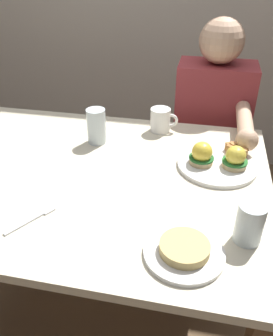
# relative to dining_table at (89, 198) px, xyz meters

# --- Properties ---
(ground_plane) EXTENTS (6.00, 6.00, 0.00)m
(ground_plane) POSITION_rel_dining_table_xyz_m (0.00, 0.00, -0.63)
(ground_plane) COLOR brown
(dining_table) EXTENTS (1.20, 0.90, 0.74)m
(dining_table) POSITION_rel_dining_table_xyz_m (0.00, 0.00, 0.00)
(dining_table) COLOR beige
(dining_table) RESTS_ON ground_plane
(eggs_benedict_plate) EXTENTS (0.27, 0.27, 0.09)m
(eggs_benedict_plate) POSITION_rel_dining_table_xyz_m (0.43, 0.13, 0.13)
(eggs_benedict_plate) COLOR white
(eggs_benedict_plate) RESTS_ON dining_table
(coffee_mug) EXTENTS (0.11, 0.08, 0.09)m
(coffee_mug) POSITION_rel_dining_table_xyz_m (0.19, 0.36, 0.16)
(coffee_mug) COLOR white
(coffee_mug) RESTS_ON dining_table
(fork) EXTENTS (0.10, 0.14, 0.00)m
(fork) POSITION_rel_dining_table_xyz_m (-0.07, -0.26, 0.11)
(fork) COLOR silver
(fork) RESTS_ON dining_table
(water_glass_near) EXTENTS (0.07, 0.07, 0.13)m
(water_glass_near) POSITION_rel_dining_table_xyz_m (-0.03, 0.21, 0.17)
(water_glass_near) COLOR silver
(water_glass_near) RESTS_ON dining_table
(water_glass_far) EXTENTS (0.07, 0.07, 0.11)m
(water_glass_far) POSITION_rel_dining_table_xyz_m (0.50, -0.22, 0.15)
(water_glass_far) COLOR silver
(water_glass_far) RESTS_ON dining_table
(side_plate) EXTENTS (0.20, 0.20, 0.04)m
(side_plate) POSITION_rel_dining_table_xyz_m (0.35, -0.30, 0.12)
(side_plate) COLOR white
(side_plate) RESTS_ON dining_table
(diner_person) EXTENTS (0.34, 0.54, 1.14)m
(diner_person) POSITION_rel_dining_table_xyz_m (0.40, 0.60, 0.02)
(diner_person) COLOR #33333D
(diner_person) RESTS_ON ground_plane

